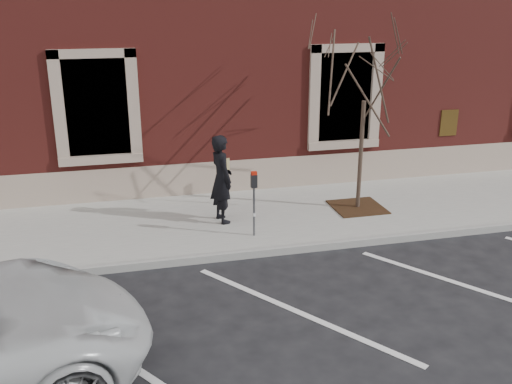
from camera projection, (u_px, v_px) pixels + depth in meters
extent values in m
plane|color=#28282B|center=(263.00, 255.00, 11.12)|extent=(120.00, 120.00, 0.00)
cube|color=#B3B2A8|center=(244.00, 219.00, 12.71)|extent=(40.00, 3.50, 0.15)
cube|color=#9E9E99|center=(264.00, 252.00, 11.05)|extent=(40.00, 0.12, 0.15)
cube|color=maroon|center=(199.00, 24.00, 16.95)|extent=(40.00, 8.50, 8.00)
cube|color=gray|center=(228.00, 176.00, 14.19)|extent=(40.00, 0.06, 0.80)
cube|color=black|center=(97.00, 106.00, 13.02)|extent=(1.40, 0.30, 2.20)
cube|color=gray|center=(101.00, 159.00, 13.25)|extent=(1.90, 0.20, 0.20)
cube|color=black|center=(343.00, 96.00, 14.38)|extent=(1.40, 0.30, 2.20)
cube|color=gray|center=(343.00, 144.00, 14.61)|extent=(1.90, 0.20, 0.20)
imported|color=black|center=(221.00, 179.00, 12.11)|extent=(0.59, 0.78, 1.91)
cylinder|color=#595B60|center=(254.00, 212.00, 11.50)|extent=(0.05, 0.05, 1.03)
cube|color=black|center=(254.00, 181.00, 11.29)|extent=(0.12, 0.09, 0.27)
cube|color=red|center=(254.00, 173.00, 11.23)|extent=(0.11, 0.09, 0.06)
cube|color=white|center=(255.00, 215.00, 11.47)|extent=(0.05, 0.00, 0.07)
cube|color=#381E12|center=(357.00, 207.00, 13.19)|extent=(1.15, 1.15, 0.03)
cylinder|color=#3E2E25|center=(361.00, 156.00, 12.79)|extent=(0.09, 0.09, 2.48)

